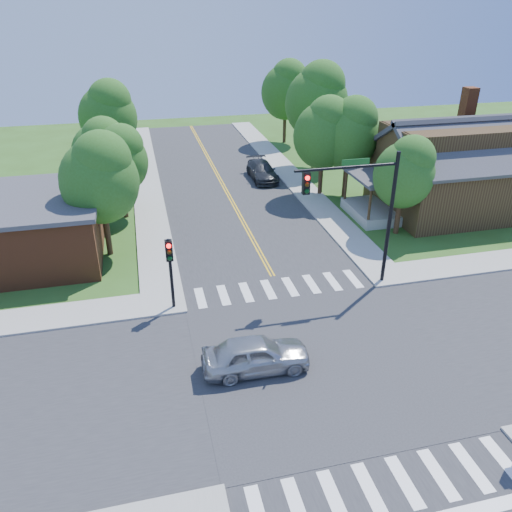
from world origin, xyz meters
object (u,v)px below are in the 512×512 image
object	(u,v)px
signal_mast_ne	(361,201)
signal_pole_nw	(170,261)
car_silver	(256,355)
house_ne	(456,164)
car_dgrey	(262,171)

from	to	relation	value
signal_mast_ne	signal_pole_nw	bearing A→B (deg)	-179.93
signal_mast_ne	car_silver	distance (m)	9.49
signal_pole_nw	house_ne	distance (m)	22.45
house_ne	signal_pole_nw	bearing A→B (deg)	-157.31
signal_mast_ne	car_dgrey	bearing A→B (deg)	91.30
house_ne	signal_mast_ne	bearing A→B (deg)	-142.32
car_silver	signal_pole_nw	bearing A→B (deg)	29.46
car_silver	car_dgrey	world-z (taller)	car_silver
house_ne	car_dgrey	distance (m)	15.26
signal_mast_ne	car_dgrey	size ratio (longest dim) A/B	1.46
house_ne	car_silver	world-z (taller)	house_ne
signal_mast_ne	signal_pole_nw	distance (m)	9.76
signal_pole_nw	car_dgrey	size ratio (longest dim) A/B	0.77
house_ne	car_silver	bearing A→B (deg)	-141.78
signal_pole_nw	house_ne	world-z (taller)	house_ne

